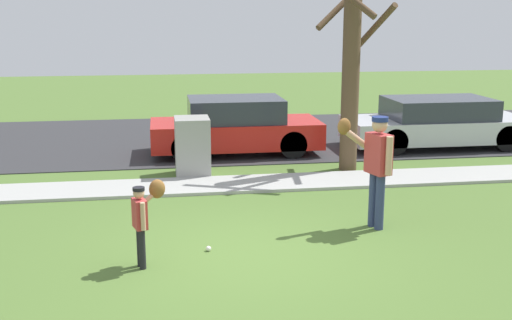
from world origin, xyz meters
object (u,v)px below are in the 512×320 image
parked_hatchback_red (235,127)px  utility_cabinet (192,147)px  person_child (144,213)px  street_tree_near (352,54)px  person_adult (375,160)px  baseball (208,249)px  parked_sedan_silver (437,123)px

parked_hatchback_red → utility_cabinet: bearing=-120.4°
person_child → street_tree_near: size_ratio=0.25×
utility_cabinet → street_tree_near: size_ratio=0.26×
person_adult → street_tree_near: bearing=-117.6°
utility_cabinet → street_tree_near: bearing=-0.4°
person_child → utility_cabinet: 4.88m
baseball → parked_sedan_silver: 8.89m
person_adult → person_child: 3.66m
person_child → utility_cabinet: bearing=62.9°
person_child → parked_sedan_silver: 9.77m
street_tree_near → person_adult: bearing=-101.0°
utility_cabinet → parked_hatchback_red: (1.13, 1.92, 0.06)m
parked_sedan_silver → baseball: bearing=-134.8°
baseball → parked_sedan_silver: (6.25, 6.30, 0.58)m
parked_hatchback_red → person_adult: bearing=-75.5°
baseball → parked_hatchback_red: (1.15, 6.32, 0.62)m
person_adult → parked_sedan_silver: person_adult is taller
parked_sedan_silver → person_adult: bearing=-122.5°
utility_cabinet → parked_sedan_silver: parked_sedan_silver is taller
utility_cabinet → person_child: bearing=-100.5°
baseball → parked_hatchback_red: size_ratio=0.02×
street_tree_near → parked_hatchback_red: size_ratio=1.15×
baseball → person_adult: bearing=13.2°
baseball → street_tree_near: size_ratio=0.02×
baseball → parked_hatchback_red: parked_hatchback_red is taller
baseball → street_tree_near: bearing=52.4°
person_child → utility_cabinet: (0.89, 4.80, -0.13)m
person_child → parked_sedan_silver: bearing=26.7°
parked_hatchback_red → parked_sedan_silver: parked_hatchback_red is taller
person_adult → person_child: person_adult is taller
person_child → parked_hatchback_red: (2.02, 6.72, -0.08)m
utility_cabinet → parked_hatchback_red: bearing=59.6°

